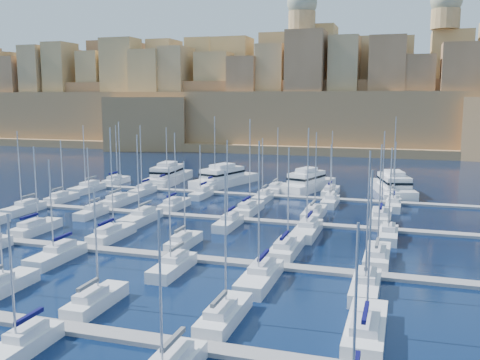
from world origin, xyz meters
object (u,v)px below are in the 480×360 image
(motor_yacht_a, at_px, (169,175))
(motor_yacht_c, at_px, (308,183))
(motor_yacht_d, at_px, (393,186))
(sailboat_2, at_px, (0,287))
(motor_yacht_b, at_px, (224,178))
(sailboat_4, at_px, (224,315))

(motor_yacht_a, height_order, motor_yacht_c, same)
(motor_yacht_c, height_order, motor_yacht_d, same)
(sailboat_2, bearing_deg, motor_yacht_b, 90.28)
(sailboat_4, xyz_separation_m, motor_yacht_b, (-24.58, 71.43, 0.98))
(motor_yacht_b, bearing_deg, motor_yacht_d, -0.35)
(sailboat_4, bearing_deg, motor_yacht_b, 108.99)
(motor_yacht_b, xyz_separation_m, motor_yacht_d, (37.20, -0.23, 0.00))
(sailboat_4, relative_size, motor_yacht_b, 0.69)
(sailboat_2, xyz_separation_m, motor_yacht_d, (36.84, 71.14, 0.97))
(motor_yacht_b, distance_m, motor_yacht_d, 37.20)
(sailboat_2, bearing_deg, motor_yacht_c, 74.79)
(sailboat_4, distance_m, motor_yacht_c, 70.50)
(sailboat_2, height_order, motor_yacht_c, sailboat_2)
(motor_yacht_b, xyz_separation_m, motor_yacht_c, (19.45, -1.13, 0.00))
(motor_yacht_a, xyz_separation_m, motor_yacht_b, (13.63, 0.39, -0.00))
(motor_yacht_a, xyz_separation_m, motor_yacht_c, (33.07, -0.74, 0.00))
(sailboat_4, relative_size, motor_yacht_a, 0.74)
(motor_yacht_a, bearing_deg, sailboat_2, -78.86)
(motor_yacht_a, distance_m, motor_yacht_d, 50.82)
(sailboat_2, relative_size, motor_yacht_c, 0.86)
(sailboat_2, height_order, sailboat_4, sailboat_2)
(motor_yacht_d, bearing_deg, sailboat_2, -117.38)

